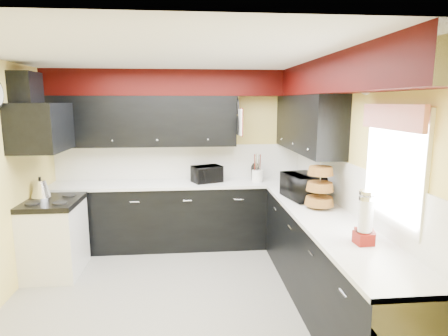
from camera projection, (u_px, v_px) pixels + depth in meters
name	position (u px, v px, depth m)	size (l,w,h in m)	color
ground	(179.00, 298.00, 4.00)	(3.60, 3.60, 0.00)	gray
wall_back	(180.00, 158.00, 5.55)	(3.60, 0.06, 2.50)	#E0C666
wall_right	(347.00, 180.00, 3.95)	(0.06, 3.60, 2.50)	#E0C666
ceiling	(173.00, 56.00, 3.57)	(3.60, 3.60, 0.06)	white
cab_back	(181.00, 216.00, 5.39)	(3.60, 0.60, 0.90)	black
cab_right	(327.00, 265.00, 3.76)	(0.60, 3.00, 0.90)	black
counter_back	(180.00, 184.00, 5.31)	(3.62, 0.64, 0.04)	white
counter_right	(329.00, 220.00, 3.68)	(0.64, 3.02, 0.04)	white
splash_back	(180.00, 162.00, 5.55)	(3.60, 0.02, 0.50)	white
splash_right	(346.00, 186.00, 3.96)	(0.02, 3.60, 0.50)	white
upper_back	(143.00, 121.00, 5.24)	(2.60, 0.35, 0.70)	black
upper_right	(307.00, 123.00, 4.72)	(0.35, 1.80, 0.70)	black
soffit_back	(178.00, 83.00, 5.19)	(3.60, 0.36, 0.35)	black
soffit_right	(344.00, 74.00, 3.57)	(0.36, 3.24, 0.35)	black
stove	(55.00, 239.00, 4.53)	(0.60, 0.75, 0.86)	white
cooktop	(52.00, 202.00, 4.45)	(0.62, 0.77, 0.06)	black
hood	(41.00, 127.00, 4.29)	(0.50, 0.78, 0.55)	black
hood_duct	(26.00, 90.00, 4.20)	(0.24, 0.40, 0.40)	black
window	(394.00, 167.00, 3.01)	(0.03, 0.86, 0.96)	white
valance	(392.00, 117.00, 2.94)	(0.04, 0.88, 0.20)	red
pan_top	(237.00, 107.00, 5.25)	(0.03, 0.22, 0.40)	black
pan_mid	(238.00, 125.00, 5.16)	(0.03, 0.28, 0.46)	black
pan_low	(236.00, 126.00, 5.42)	(0.03, 0.24, 0.42)	black
cut_board	(240.00, 122.00, 5.04)	(0.03, 0.26, 0.35)	white
baskets	(320.00, 186.00, 3.98)	(0.27, 0.27, 0.50)	brown
deco_plate	(366.00, 82.00, 3.43)	(0.03, 0.24, 0.24)	white
toaster_oven	(207.00, 174.00, 5.32)	(0.40, 0.33, 0.23)	black
microwave	(303.00, 187.00, 4.40)	(0.53, 0.36, 0.29)	black
utensil_crock	(257.00, 176.00, 5.34)	(0.16, 0.16, 0.17)	white
knife_block	(256.00, 172.00, 5.47)	(0.10, 0.14, 0.22)	black
kettle	(41.00, 189.00, 4.57)	(0.23, 0.23, 0.20)	silver
dispenser_a	(366.00, 218.00, 3.02)	(0.15, 0.15, 0.40)	#581B0E
dispenser_b	(365.00, 223.00, 2.97)	(0.13, 0.13, 0.36)	maroon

